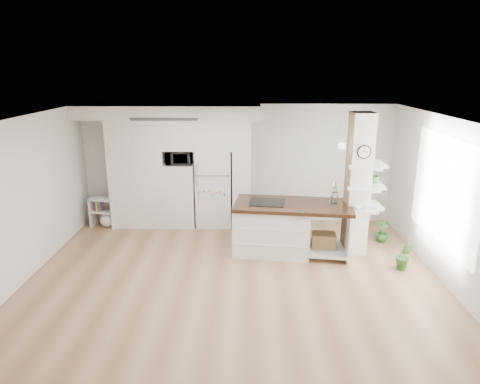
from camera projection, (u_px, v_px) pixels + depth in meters
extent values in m
cube|color=tan|center=(234.00, 280.00, 7.25)|extent=(7.00, 6.00, 0.01)
cube|color=white|center=(233.00, 120.00, 6.49)|extent=(7.00, 6.00, 0.04)
cube|color=silver|center=(238.00, 164.00, 9.75)|extent=(7.00, 0.04, 2.70)
cube|color=silver|center=(224.00, 302.00, 3.99)|extent=(7.00, 0.04, 2.70)
cube|color=silver|center=(18.00, 203.00, 6.92)|extent=(0.04, 6.00, 2.70)
cube|color=silver|center=(452.00, 205.00, 6.82)|extent=(0.04, 6.00, 2.70)
cube|color=white|center=(139.00, 173.00, 9.51)|extent=(1.20, 0.65, 2.40)
cube|color=white|center=(181.00, 195.00, 9.64)|extent=(0.65, 0.65, 1.42)
cube|color=white|center=(178.00, 134.00, 9.26)|extent=(0.65, 0.65, 0.65)
cube|color=white|center=(213.00, 134.00, 9.24)|extent=(0.85, 0.65, 0.65)
cube|color=white|center=(242.00, 174.00, 9.48)|extent=(0.40, 0.65, 2.40)
cube|color=silver|center=(167.00, 112.00, 9.10)|extent=(4.00, 0.70, 0.30)
cube|color=#262626|center=(164.00, 119.00, 8.81)|extent=(1.40, 0.04, 0.06)
cube|color=silver|center=(214.00, 188.00, 9.59)|extent=(0.78, 0.66, 1.75)
cube|color=#B2B2B7|center=(212.00, 175.00, 9.16)|extent=(0.78, 0.01, 0.03)
cube|color=silver|center=(358.00, 185.00, 7.99)|extent=(0.40, 0.40, 2.70)
cube|color=tan|center=(347.00, 185.00, 7.99)|extent=(0.02, 0.40, 2.70)
cube|color=tan|center=(356.00, 182.00, 8.19)|extent=(0.40, 0.02, 2.70)
cylinder|color=black|center=(364.00, 152.00, 7.60)|extent=(0.25, 0.03, 0.25)
cylinder|color=white|center=(364.00, 152.00, 7.59)|extent=(0.21, 0.01, 0.21)
plane|color=white|center=(444.00, 191.00, 7.06)|extent=(0.00, 2.40, 2.40)
cylinder|color=white|center=(341.00, 156.00, 6.77)|extent=(0.12, 0.12, 0.10)
cube|color=white|center=(272.00, 229.00, 8.27)|extent=(1.53, 1.10, 0.92)
cube|color=white|center=(326.00, 248.00, 8.23)|extent=(0.88, 1.02, 0.04)
cube|color=white|center=(347.00, 232.00, 8.09)|extent=(0.14, 0.93, 0.92)
cube|color=#391F11|center=(293.00, 205.00, 8.08)|extent=(2.31, 1.30, 0.07)
cube|color=black|center=(267.00, 202.00, 8.14)|extent=(0.72, 0.63, 0.01)
cube|color=olive|center=(323.00, 240.00, 8.19)|extent=(0.48, 0.38, 0.28)
cylinder|color=white|center=(334.00, 198.00, 8.05)|extent=(0.12, 0.12, 0.22)
cube|color=white|center=(93.00, 212.00, 9.65)|extent=(0.09, 0.32, 0.67)
cube|color=white|center=(115.00, 213.00, 9.55)|extent=(0.09, 0.32, 0.67)
cube|color=white|center=(103.00, 199.00, 9.51)|extent=(0.61, 0.42, 0.03)
cube|color=white|center=(104.00, 211.00, 9.59)|extent=(0.58, 0.41, 0.03)
sphere|color=silver|center=(108.00, 220.00, 9.64)|extent=(0.32, 0.32, 0.32)
imported|color=#306E2C|center=(404.00, 256.00, 7.54)|extent=(0.35, 0.31, 0.53)
imported|color=#306E2C|center=(382.00, 232.00, 8.79)|extent=(0.25, 0.25, 0.43)
imported|color=#2D2D2D|center=(179.00, 158.00, 9.35)|extent=(0.54, 0.37, 0.30)
imported|color=#306E2C|center=(375.00, 175.00, 8.03)|extent=(0.27, 0.23, 0.30)
imported|color=white|center=(361.00, 208.00, 7.80)|extent=(0.22, 0.22, 0.05)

